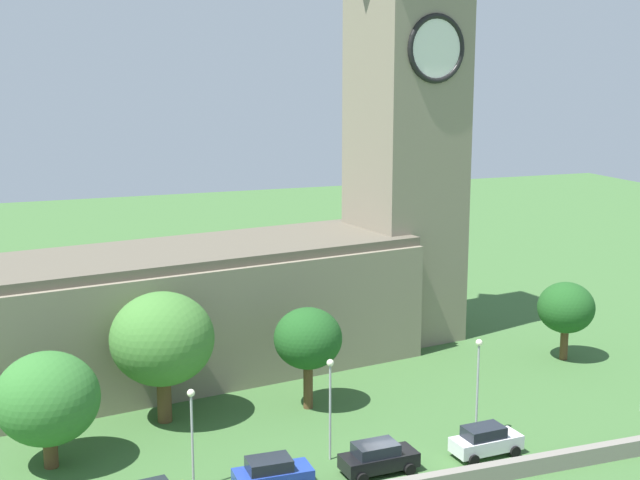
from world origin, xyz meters
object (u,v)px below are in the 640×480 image
object	(u,v)px
tree_riverside_west	(162,339)
streetlamp_east_mid	(478,372)
car_blue	(272,474)
church	(285,236)
car_white	(486,441)
tree_riverside_east	(566,308)
tree_churchyard	(308,339)
streetlamp_central	(330,392)
tree_by_tower	(47,399)
car_black	(378,458)
streetlamp_west_mid	(192,421)

from	to	relation	value
tree_riverside_west	streetlamp_east_mid	bearing A→B (deg)	-27.66
tree_riverside_west	car_blue	bearing A→B (deg)	-72.01
church	car_blue	bearing A→B (deg)	-110.21
car_white	tree_riverside_east	xyz separation A→B (m)	(15.32, 13.63, 3.35)
tree_churchyard	car_white	bearing A→B (deg)	-55.37
streetlamp_central	tree_riverside_west	bearing A→B (deg)	131.67
tree_churchyard	tree_by_tower	world-z (taller)	tree_churchyard
car_black	streetlamp_central	distance (m)	4.74
streetlamp_west_mid	streetlamp_east_mid	world-z (taller)	streetlamp_east_mid
church	tree_riverside_east	size ratio (longest dim) A/B	6.43
streetlamp_west_mid	tree_riverside_east	bearing A→B (deg)	19.59
car_black	streetlamp_central	size ratio (longest dim) A/B	0.72
streetlamp_central	tree_churchyard	size ratio (longest dim) A/B	0.89
church	streetlamp_central	distance (m)	20.78
streetlamp_east_mid	tree_churchyard	bearing A→B (deg)	134.88
streetlamp_west_mid	tree_by_tower	distance (m)	9.35
car_white	tree_riverside_east	world-z (taller)	tree_riverside_east
church	tree_churchyard	xyz separation A→B (m)	(-2.15, -11.39, -5.02)
streetlamp_east_mid	tree_churchyard	distance (m)	11.98
tree_riverside_west	tree_churchyard	size ratio (longest dim) A/B	1.24
car_blue	tree_riverside_east	size ratio (longest dim) A/B	0.70
tree_riverside_east	tree_churchyard	distance (m)	23.10
streetlamp_east_mid	tree_by_tower	xyz separation A→B (m)	(-25.95, 5.08, -0.15)
streetlamp_east_mid	tree_riverside_west	xyz separation A→B (m)	(-18.28, 9.58, 1.32)
tree_riverside_east	streetlamp_west_mid	bearing A→B (deg)	-160.41
streetlamp_east_mid	tree_by_tower	bearing A→B (deg)	168.93
church	car_white	xyz separation A→B (m)	(5.47, -22.43, -9.08)
streetlamp_east_mid	tree_by_tower	world-z (taller)	tree_by_tower
church	car_black	xyz separation A→B (m)	(-1.67, -22.31, -9.09)
car_blue	church	bearing A→B (deg)	69.79
tree_riverside_east	tree_by_tower	xyz separation A→B (m)	(-40.45, -6.00, -0.02)
streetlamp_central	streetlamp_west_mid	bearing A→B (deg)	-173.74
car_black	streetlamp_central	world-z (taller)	streetlamp_central
church	streetlamp_central	bearing A→B (deg)	-100.60
streetlamp_central	tree_riverside_west	world-z (taller)	tree_riverside_west
streetlamp_central	tree_riverside_east	distance (m)	26.76
car_black	tree_by_tower	distance (m)	19.77
church	tree_riverside_west	distance (m)	16.37
car_black	streetlamp_east_mid	distance (m)	9.03
tree_by_tower	church	bearing A→B (deg)	36.97
car_black	streetlamp_east_mid	xyz separation A→B (m)	(7.97, 2.43, 3.50)
streetlamp_east_mid	tree_by_tower	distance (m)	26.44
streetlamp_east_mid	church	bearing A→B (deg)	107.57
car_blue	tree_riverside_west	distance (m)	13.34
car_blue	tree_riverside_east	distance (m)	32.03
streetlamp_west_mid	tree_riverside_west	distance (m)	10.43
tree_churchyard	car_black	bearing A→B (deg)	-87.48
car_black	tree_riverside_east	size ratio (longest dim) A/B	0.72
car_black	streetlamp_east_mid	bearing A→B (deg)	16.97
car_white	tree_by_tower	world-z (taller)	tree_by_tower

